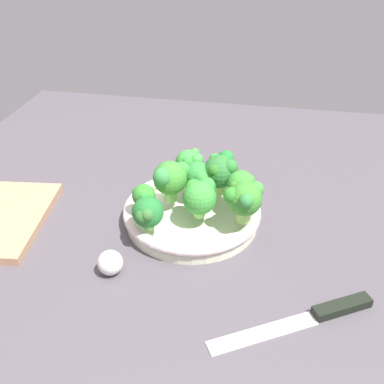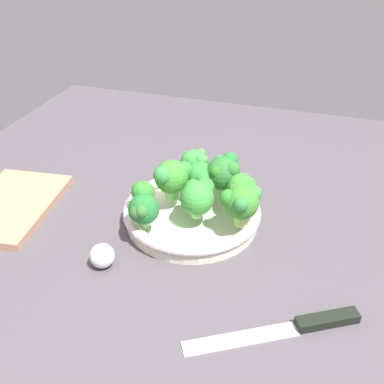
% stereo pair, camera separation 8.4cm
% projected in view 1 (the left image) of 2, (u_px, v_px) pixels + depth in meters
% --- Properties ---
extents(ground_plane, '(1.30, 1.30, 0.03)m').
position_uv_depth(ground_plane, '(204.00, 237.00, 0.86)').
color(ground_plane, '#4E484F').
extents(bowl, '(0.26, 0.26, 0.04)m').
position_uv_depth(bowl, '(192.00, 213.00, 0.87)').
color(bowl, silver).
rests_on(bowl, ground_plane).
extents(broccoli_floret_0, '(0.06, 0.06, 0.06)m').
position_uv_depth(broccoli_floret_0, '(147.00, 213.00, 0.78)').
color(broccoli_floret_0, '#85CC67').
rests_on(broccoli_floret_0, bowl).
extents(broccoli_floret_1, '(0.06, 0.06, 0.07)m').
position_uv_depth(broccoli_floret_1, '(198.00, 176.00, 0.87)').
color(broccoli_floret_1, '#90D05B').
rests_on(broccoli_floret_1, bowl).
extents(broccoli_floret_2, '(0.07, 0.07, 0.08)m').
position_uv_depth(broccoli_floret_2, '(170.00, 178.00, 0.85)').
color(broccoli_floret_2, '#84CE67').
rests_on(broccoli_floret_2, bowl).
extents(broccoli_floret_3, '(0.05, 0.04, 0.06)m').
position_uv_depth(broccoli_floret_3, '(144.00, 197.00, 0.82)').
color(broccoli_floret_3, '#7BBB4F').
rests_on(broccoli_floret_3, bowl).
extents(broccoli_floret_4, '(0.07, 0.06, 0.07)m').
position_uv_depth(broccoli_floret_4, '(200.00, 195.00, 0.82)').
color(broccoli_floret_4, '#86C763').
rests_on(broccoli_floret_4, bowl).
extents(broccoli_floret_5, '(0.05, 0.05, 0.07)m').
position_uv_depth(broccoli_floret_5, '(219.00, 164.00, 0.91)').
color(broccoli_floret_5, '#84B550').
rests_on(broccoli_floret_5, bowl).
extents(broccoli_floret_6, '(0.07, 0.07, 0.08)m').
position_uv_depth(broccoli_floret_6, '(245.00, 199.00, 0.79)').
color(broccoli_floret_6, '#95CB63').
rests_on(broccoli_floret_6, bowl).
extents(broccoli_floret_7, '(0.07, 0.07, 0.08)m').
position_uv_depth(broccoli_floret_7, '(221.00, 171.00, 0.87)').
color(broccoli_floret_7, '#A0DA75').
rests_on(broccoli_floret_7, bowl).
extents(broccoli_floret_8, '(0.06, 0.05, 0.07)m').
position_uv_depth(broccoli_floret_8, '(241.00, 185.00, 0.84)').
color(broccoli_floret_8, '#88BC58').
rests_on(broccoli_floret_8, bowl).
extents(broccoli_floret_9, '(0.06, 0.06, 0.07)m').
position_uv_depth(broccoli_floret_9, '(189.00, 163.00, 0.91)').
color(broccoli_floret_9, '#94D062').
rests_on(broccoli_floret_9, bowl).
extents(knife, '(0.15, 0.24, 0.01)m').
position_uv_depth(knife, '(315.00, 316.00, 0.67)').
color(knife, silver).
rests_on(knife, ground_plane).
extents(cutting_board, '(0.26, 0.19, 0.02)m').
position_uv_depth(cutting_board, '(2.00, 219.00, 0.87)').
color(cutting_board, tan).
rests_on(cutting_board, ground_plane).
extents(garlic_bulb, '(0.04, 0.04, 0.04)m').
position_uv_depth(garlic_bulb, '(110.00, 263.00, 0.75)').
color(garlic_bulb, silver).
rests_on(garlic_bulb, ground_plane).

